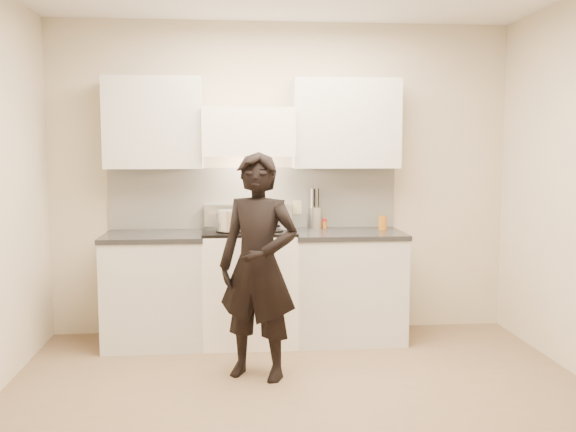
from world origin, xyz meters
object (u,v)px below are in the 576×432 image
(counter_right, at_px, (347,285))
(utensil_crock, at_px, (314,216))
(stove, at_px, (250,285))
(wok, at_px, (263,214))
(person, at_px, (258,266))

(counter_right, height_order, utensil_crock, utensil_crock)
(stove, height_order, counter_right, stove)
(stove, bearing_deg, counter_right, 0.00)
(stove, distance_m, wok, 0.60)
(counter_right, height_order, wok, wok)
(wok, distance_m, person, 1.00)
(counter_right, relative_size, utensil_crock, 2.64)
(utensil_crock, distance_m, person, 1.26)
(stove, xyz_separation_m, wok, (0.12, 0.09, 0.59))
(stove, distance_m, utensil_crock, 0.84)
(person, bearing_deg, counter_right, 72.16)
(counter_right, bearing_deg, person, -132.56)
(counter_right, relative_size, wok, 1.97)
(stove, xyz_separation_m, counter_right, (0.83, 0.00, -0.01))
(person, bearing_deg, utensil_crock, 88.68)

